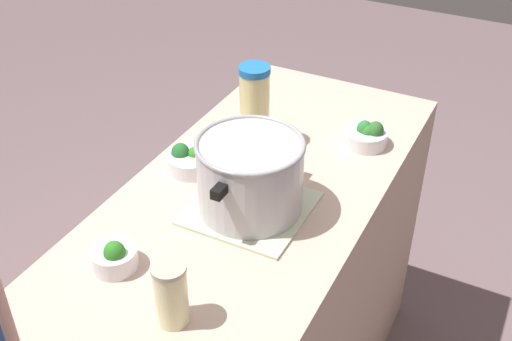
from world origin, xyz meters
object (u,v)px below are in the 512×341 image
Objects in this scene: lemonade_pitcher at (255,106)px; broccoli_bowl_center at (367,135)px; cooking_pot at (250,174)px; mason_jar at (171,294)px; broccoli_bowl_front at (189,160)px; broccoli_bowl_back at (114,257)px.

lemonade_pitcher is 1.92× the size of broccoli_bowl_center.
cooking_pot is 2.26× the size of mason_jar.
broccoli_bowl_front is at bearing -25.24° from lemonade_pitcher.
broccoli_bowl_back is at bearing -23.82° from broccoli_bowl_center.
broccoli_bowl_center is (-0.42, 0.16, -0.08)m from cooking_pot.
lemonade_pitcher reaches higher than broccoli_bowl_front.
cooking_pot is at bearing 25.28° from lemonade_pitcher.
broccoli_bowl_front is 0.51m from broccoli_bowl_center.
cooking_pot is 0.39m from mason_jar.
mason_jar is 1.17× the size of broccoli_bowl_center.
cooking_pot is 1.39× the size of lemonade_pitcher.
mason_jar is (0.68, 0.16, -0.05)m from lemonade_pitcher.
mason_jar is 0.22m from broccoli_bowl_back.
lemonade_pitcher is 0.61m from broccoli_bowl_back.
broccoli_bowl_back is at bearing 8.26° from broccoli_bowl_front.
broccoli_bowl_front is at bearing -48.83° from broccoli_bowl_center.
cooking_pot is 3.20× the size of broccoli_bowl_back.
broccoli_bowl_back is (0.74, -0.33, 0.00)m from broccoli_bowl_center.
broccoli_bowl_front is at bearing -171.74° from broccoli_bowl_back.
cooking_pot is 0.37m from broccoli_bowl_back.
broccoli_bowl_back is (0.32, -0.17, -0.08)m from cooking_pot.
broccoli_bowl_front is (-0.47, -0.26, -0.05)m from mason_jar.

